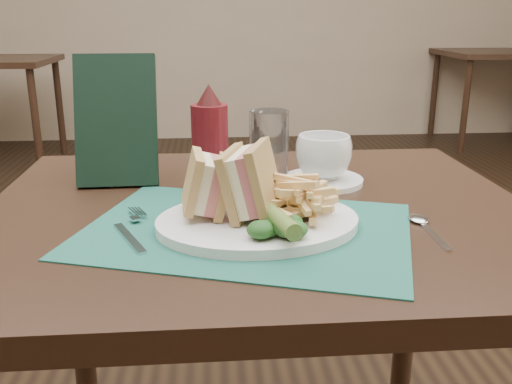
{
  "coord_description": "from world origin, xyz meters",
  "views": [
    {
      "loc": [
        -0.08,
        -1.39,
        1.06
      ],
      "look_at": [
        -0.01,
        -0.57,
        0.8
      ],
      "focal_mm": 40.0,
      "sensor_mm": 36.0,
      "label": 1
    }
  ],
  "objects_px": {
    "ketchup_bottle": "(210,137)",
    "check_presenter": "(116,120)",
    "placemat": "(246,230)",
    "sandwich_half_b": "(237,179)",
    "saucer": "(323,180)",
    "plate": "(258,222)",
    "sandwich_half_a": "(193,184)",
    "table_bg_right": "(495,98)",
    "drinking_glass": "(269,145)",
    "coffee_cup": "(323,157)"
  },
  "relations": [
    {
      "from": "sandwich_half_b",
      "to": "check_presenter",
      "type": "xyz_separation_m",
      "value": [
        -0.21,
        0.24,
        0.05
      ]
    },
    {
      "from": "check_presenter",
      "to": "table_bg_right",
      "type": "bearing_deg",
      "value": 52.98
    },
    {
      "from": "placemat",
      "to": "sandwich_half_b",
      "type": "relative_size",
      "value": 4.26
    },
    {
      "from": "sandwich_half_b",
      "to": "drinking_glass",
      "type": "bearing_deg",
      "value": 91.48
    },
    {
      "from": "placemat",
      "to": "ketchup_bottle",
      "type": "distance_m",
      "value": 0.25
    },
    {
      "from": "sandwich_half_b",
      "to": "coffee_cup",
      "type": "bearing_deg",
      "value": 68.39
    },
    {
      "from": "plate",
      "to": "saucer",
      "type": "xyz_separation_m",
      "value": [
        0.14,
        0.22,
        -0.0
      ]
    },
    {
      "from": "plate",
      "to": "coffee_cup",
      "type": "distance_m",
      "value": 0.27
    },
    {
      "from": "placemat",
      "to": "sandwich_half_b",
      "type": "distance_m",
      "value": 0.07
    },
    {
      "from": "table_bg_right",
      "to": "check_presenter",
      "type": "bearing_deg",
      "value": -125.92
    },
    {
      "from": "table_bg_right",
      "to": "check_presenter",
      "type": "distance_m",
      "value": 4.3
    },
    {
      "from": "plate",
      "to": "sandwich_half_a",
      "type": "bearing_deg",
      "value": 161.54
    },
    {
      "from": "sandwich_half_b",
      "to": "coffee_cup",
      "type": "distance_m",
      "value": 0.27
    },
    {
      "from": "saucer",
      "to": "plate",
      "type": "bearing_deg",
      "value": -122.42
    },
    {
      "from": "saucer",
      "to": "placemat",
      "type": "bearing_deg",
      "value": -124.73
    },
    {
      "from": "plate",
      "to": "coffee_cup",
      "type": "bearing_deg",
      "value": 51.5
    },
    {
      "from": "sandwich_half_b",
      "to": "saucer",
      "type": "relative_size",
      "value": 0.73
    },
    {
      "from": "sandwich_half_b",
      "to": "ketchup_bottle",
      "type": "bearing_deg",
      "value": 118.41
    },
    {
      "from": "sandwich_half_b",
      "to": "plate",
      "type": "bearing_deg",
      "value": -8.62
    },
    {
      "from": "saucer",
      "to": "drinking_glass",
      "type": "distance_m",
      "value": 0.12
    },
    {
      "from": "ketchup_bottle",
      "to": "check_presenter",
      "type": "distance_m",
      "value": 0.18
    },
    {
      "from": "coffee_cup",
      "to": "check_presenter",
      "type": "xyz_separation_m",
      "value": [
        -0.38,
        0.04,
        0.07
      ]
    },
    {
      "from": "sandwich_half_a",
      "to": "drinking_glass",
      "type": "bearing_deg",
      "value": 55.78
    },
    {
      "from": "plate",
      "to": "ketchup_bottle",
      "type": "height_order",
      "value": "ketchup_bottle"
    },
    {
      "from": "table_bg_right",
      "to": "sandwich_half_a",
      "type": "height_order",
      "value": "sandwich_half_a"
    },
    {
      "from": "table_bg_right",
      "to": "sandwich_half_a",
      "type": "bearing_deg",
      "value": -122.58
    },
    {
      "from": "plate",
      "to": "table_bg_right",
      "type": "bearing_deg",
      "value": 52.53
    },
    {
      "from": "sandwich_half_a",
      "to": "coffee_cup",
      "type": "height_order",
      "value": "sandwich_half_a"
    },
    {
      "from": "drinking_glass",
      "to": "check_presenter",
      "type": "relative_size",
      "value": 0.54
    },
    {
      "from": "plate",
      "to": "check_presenter",
      "type": "height_order",
      "value": "check_presenter"
    },
    {
      "from": "drinking_glass",
      "to": "check_presenter",
      "type": "bearing_deg",
      "value": -179.14
    },
    {
      "from": "plate",
      "to": "check_presenter",
      "type": "relative_size",
      "value": 1.24
    },
    {
      "from": "placemat",
      "to": "sandwich_half_a",
      "type": "relative_size",
      "value": 5.05
    },
    {
      "from": "table_bg_right",
      "to": "sandwich_half_b",
      "type": "bearing_deg",
      "value": -121.82
    },
    {
      "from": "table_bg_right",
      "to": "saucer",
      "type": "height_order",
      "value": "saucer"
    },
    {
      "from": "sandwich_half_a",
      "to": "sandwich_half_b",
      "type": "bearing_deg",
      "value": -10.02
    },
    {
      "from": "table_bg_right",
      "to": "drinking_glass",
      "type": "relative_size",
      "value": 6.92
    },
    {
      "from": "placemat",
      "to": "check_presenter",
      "type": "distance_m",
      "value": 0.36
    },
    {
      "from": "sandwich_half_a",
      "to": "check_presenter",
      "type": "relative_size",
      "value": 0.38
    },
    {
      "from": "plate",
      "to": "saucer",
      "type": "relative_size",
      "value": 2.0
    },
    {
      "from": "saucer",
      "to": "drinking_glass",
      "type": "height_order",
      "value": "drinking_glass"
    },
    {
      "from": "placemat",
      "to": "sandwich_half_b",
      "type": "xyz_separation_m",
      "value": [
        -0.01,
        0.02,
        0.07
      ]
    },
    {
      "from": "drinking_glass",
      "to": "ketchup_bottle",
      "type": "bearing_deg",
      "value": -157.83
    },
    {
      "from": "sandwich_half_a",
      "to": "drinking_glass",
      "type": "xyz_separation_m",
      "value": [
        0.14,
        0.24,
        0.0
      ]
    },
    {
      "from": "sandwich_half_a",
      "to": "check_presenter",
      "type": "distance_m",
      "value": 0.28
    },
    {
      "from": "saucer",
      "to": "check_presenter",
      "type": "bearing_deg",
      "value": 174.26
    },
    {
      "from": "drinking_glass",
      "to": "sandwich_half_b",
      "type": "bearing_deg",
      "value": -106.32
    },
    {
      "from": "plate",
      "to": "sandwich_half_a",
      "type": "height_order",
      "value": "sandwich_half_a"
    },
    {
      "from": "sandwich_half_a",
      "to": "saucer",
      "type": "distance_m",
      "value": 0.31
    },
    {
      "from": "sandwich_half_b",
      "to": "placemat",
      "type": "bearing_deg",
      "value": -43.18
    }
  ]
}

